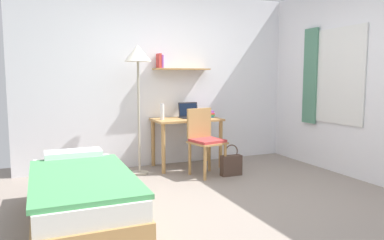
% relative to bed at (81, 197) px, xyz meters
% --- Properties ---
extents(ground_plane, '(5.28, 5.28, 0.00)m').
position_rel_bed_xyz_m(ground_plane, '(1.50, -0.09, -0.24)').
color(ground_plane, gray).
extents(wall_back, '(4.40, 0.27, 2.60)m').
position_rel_bed_xyz_m(wall_back, '(1.50, 1.93, 1.06)').
color(wall_back, white).
rests_on(wall_back, ground_plane).
extents(wall_right, '(0.10, 4.40, 2.60)m').
position_rel_bed_xyz_m(wall_right, '(3.52, -0.04, 1.06)').
color(wall_right, white).
rests_on(wall_right, ground_plane).
extents(bed, '(0.86, 1.86, 0.54)m').
position_rel_bed_xyz_m(bed, '(0.00, 0.00, 0.00)').
color(bed, '#B2844C').
rests_on(bed, ground_plane).
extents(desk, '(0.98, 0.59, 0.73)m').
position_rel_bed_xyz_m(desk, '(1.69, 1.61, 0.35)').
color(desk, '#B2844C').
rests_on(desk, ground_plane).
extents(desk_chair, '(0.49, 0.49, 0.91)m').
position_rel_bed_xyz_m(desk_chair, '(1.75, 1.09, 0.27)').
color(desk_chair, '#B2844C').
rests_on(desk_chair, ground_plane).
extents(standing_lamp, '(0.36, 0.36, 1.76)m').
position_rel_bed_xyz_m(standing_lamp, '(0.93, 1.49, 1.30)').
color(standing_lamp, '#B2A893').
rests_on(standing_lamp, ground_plane).
extents(laptop, '(0.32, 0.24, 0.23)m').
position_rel_bed_xyz_m(laptop, '(1.77, 1.71, 0.55)').
color(laptop, black).
rests_on(laptop, desk).
extents(water_bottle, '(0.06, 0.06, 0.23)m').
position_rel_bed_xyz_m(water_bottle, '(1.31, 1.60, 0.60)').
color(water_bottle, silver).
rests_on(water_bottle, desk).
extents(book_stack, '(0.20, 0.25, 0.10)m').
position_rel_bed_xyz_m(book_stack, '(2.04, 1.66, 0.54)').
color(book_stack, '#3384C6').
rests_on(book_stack, desk).
extents(handbag, '(0.29, 0.11, 0.43)m').
position_rel_bed_xyz_m(handbag, '(2.06, 0.91, -0.09)').
color(handbag, '#4C382D').
rests_on(handbag, ground_plane).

